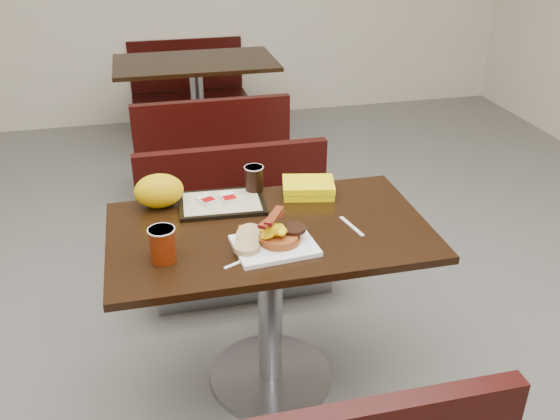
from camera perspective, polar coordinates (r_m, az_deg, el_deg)
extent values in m
cube|color=slate|center=(2.73, -0.87, -15.56)|extent=(6.00, 7.00, 0.01)
cube|color=white|center=(2.15, -0.52, -3.37)|extent=(0.30, 0.25, 0.02)
cylinder|color=brown|center=(2.15, -0.05, -2.61)|extent=(0.15, 0.15, 0.03)
cylinder|color=black|center=(2.17, 1.28, -1.76)|extent=(0.10, 0.10, 0.01)
ellipsoid|color=#FFF205|center=(2.11, -0.79, -1.95)|extent=(0.12, 0.11, 0.05)
cylinder|color=tan|center=(2.11, -3.17, -3.53)|extent=(0.11, 0.11, 0.02)
cylinder|color=tan|center=(2.16, -2.86, -2.39)|extent=(0.12, 0.12, 0.06)
cylinder|color=#9B2A05|center=(2.09, -10.99, -3.23)|extent=(0.09, 0.09, 0.12)
cube|color=white|center=(2.30, 6.77, -1.51)|extent=(0.05, 0.16, 0.00)
cube|color=#BD5008|center=(2.27, -3.40, -1.69)|extent=(0.04, 0.04, 0.01)
cube|color=#8C0504|center=(2.28, 0.62, -1.58)|extent=(0.04, 0.04, 0.01)
cube|color=black|center=(2.45, -5.52, 0.63)|extent=(0.36, 0.26, 0.02)
cube|color=silver|center=(2.44, -6.96, 0.92)|extent=(0.08, 0.09, 0.02)
cube|color=silver|center=(2.45, -4.90, 1.12)|extent=(0.07, 0.09, 0.02)
cylinder|color=black|center=(2.51, -2.46, 3.00)|extent=(0.08, 0.08, 0.10)
cube|color=#FADF04|center=(2.52, 2.68, 2.10)|extent=(0.24, 0.20, 0.06)
ellipsoid|color=orange|center=(2.45, -11.34, 1.79)|extent=(0.23, 0.19, 0.14)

